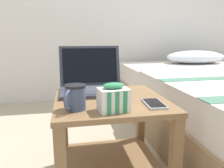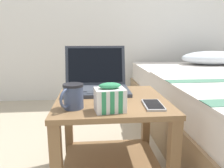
{
  "view_description": "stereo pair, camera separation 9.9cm",
  "coord_description": "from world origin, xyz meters",
  "px_view_note": "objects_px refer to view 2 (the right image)",
  "views": [
    {
      "loc": [
        -0.19,
        -0.99,
        0.75
      ],
      "look_at": [
        0.0,
        -0.04,
        0.54
      ],
      "focal_mm": 35.0,
      "sensor_mm": 36.0,
      "label": 1
    },
    {
      "loc": [
        -0.09,
        -1.0,
        0.75
      ],
      "look_at": [
        0.0,
        -0.04,
        0.54
      ],
      "focal_mm": 35.0,
      "sensor_mm": 36.0,
      "label": 2
    }
  ],
  "objects_px": {
    "laptop": "(96,82)",
    "mug_front_left": "(73,95)",
    "snack_bag": "(110,98)",
    "cell_phone": "(153,105)"
  },
  "relations": [
    {
      "from": "mug_front_left",
      "to": "cell_phone",
      "type": "relative_size",
      "value": 0.79
    },
    {
      "from": "mug_front_left",
      "to": "snack_bag",
      "type": "distance_m",
      "value": 0.15
    },
    {
      "from": "mug_front_left",
      "to": "snack_bag",
      "type": "xyz_separation_m",
      "value": [
        0.15,
        -0.05,
        -0.0
      ]
    },
    {
      "from": "mug_front_left",
      "to": "cell_phone",
      "type": "height_order",
      "value": "mug_front_left"
    },
    {
      "from": "snack_bag",
      "to": "laptop",
      "type": "bearing_deg",
      "value": 97.85
    },
    {
      "from": "laptop",
      "to": "mug_front_left",
      "type": "distance_m",
      "value": 0.31
    },
    {
      "from": "mug_front_left",
      "to": "snack_bag",
      "type": "relative_size",
      "value": 0.93
    },
    {
      "from": "laptop",
      "to": "snack_bag",
      "type": "distance_m",
      "value": 0.35
    },
    {
      "from": "laptop",
      "to": "mug_front_left",
      "type": "xyz_separation_m",
      "value": [
        -0.1,
        -0.3,
        0.01
      ]
    },
    {
      "from": "mug_front_left",
      "to": "cell_phone",
      "type": "bearing_deg",
      "value": 0.03
    }
  ]
}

